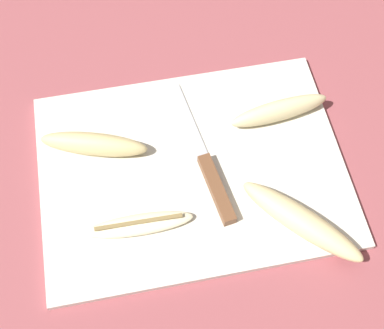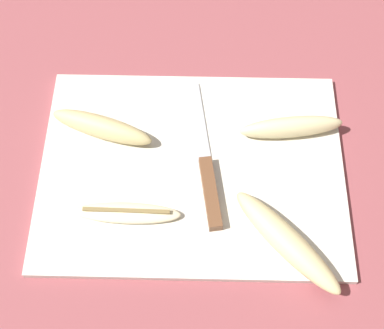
% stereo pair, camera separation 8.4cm
% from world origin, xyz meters
% --- Properties ---
extents(ground_plane, '(4.00, 4.00, 0.00)m').
position_xyz_m(ground_plane, '(0.00, 0.00, 0.00)').
color(ground_plane, '#93474C').
extents(cutting_board, '(0.48, 0.36, 0.01)m').
position_xyz_m(cutting_board, '(0.00, 0.00, 0.01)').
color(cutting_board, silver).
rests_on(cutting_board, ground_plane).
extents(knife, '(0.06, 0.27, 0.02)m').
position_xyz_m(knife, '(0.03, -0.02, 0.02)').
color(knife, brown).
rests_on(knife, cutting_board).
extents(banana_spotted_left, '(0.18, 0.09, 0.04)m').
position_xyz_m(banana_spotted_left, '(-0.15, 0.06, 0.03)').
color(banana_spotted_left, '#DBC684').
rests_on(banana_spotted_left, cutting_board).
extents(banana_soft_right, '(0.17, 0.05, 0.04)m').
position_xyz_m(banana_soft_right, '(0.16, 0.07, 0.03)').
color(banana_soft_right, beige).
rests_on(banana_soft_right, cutting_board).
extents(banana_bright_far, '(0.16, 0.04, 0.02)m').
position_xyz_m(banana_bright_far, '(-0.10, -0.08, 0.02)').
color(banana_bright_far, beige).
rests_on(banana_bright_far, cutting_board).
extents(banana_mellow_near, '(0.17, 0.18, 0.04)m').
position_xyz_m(banana_mellow_near, '(0.14, -0.13, 0.03)').
color(banana_mellow_near, beige).
rests_on(banana_mellow_near, cutting_board).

